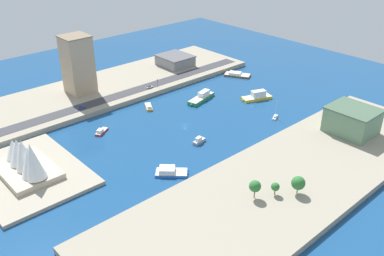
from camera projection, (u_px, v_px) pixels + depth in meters
name	position (u px, v px, depth m)	size (l,w,h in m)	color
ground_plane	(185.00, 125.00, 285.95)	(440.00, 440.00, 0.00)	navy
quay_west	(293.00, 177.00, 227.61)	(70.00, 240.00, 3.59)	#9E937F
quay_east	(113.00, 86.00, 342.63)	(70.00, 240.00, 3.59)	#9E937F
peninsula_point	(28.00, 174.00, 232.11)	(71.05, 54.00, 2.00)	#A89E89
road_strip	(129.00, 92.00, 327.11)	(11.28, 228.00, 0.15)	#38383D
tugboat_red	(101.00, 131.00, 275.58)	(9.12, 11.74, 3.25)	red
water_taxi_orange	(149.00, 107.00, 309.57)	(13.78, 9.96, 3.06)	orange
yacht_sleek_gray	(199.00, 141.00, 263.96)	(4.62, 10.81, 4.20)	#999EA3
ferry_green_doubledeck	(202.00, 97.00, 322.38)	(13.94, 28.80, 6.02)	#2D8C4C
ferry_yellow_fast	(257.00, 96.00, 323.67)	(15.85, 24.71, 6.59)	yellow
sailboat_small_white	(275.00, 117.00, 294.85)	(5.71, 8.66, 13.10)	white
barge_flat_brown	(237.00, 75.00, 368.17)	(23.79, 19.00, 3.20)	brown
catamaran_blue	(170.00, 171.00, 233.23)	(18.34, 18.64, 3.95)	blue
apartment_midrise_tan	(78.00, 64.00, 318.39)	(19.75, 19.79, 43.72)	tan
terminal_long_green	(352.00, 120.00, 265.87)	(29.12, 25.18, 16.48)	slate
warehouse_low_gray	(175.00, 60.00, 380.12)	(28.71, 25.78, 9.25)	gray
hatchback_blue	(81.00, 107.00, 300.39)	(1.94, 5.15, 1.54)	black
van_white	(150.00, 87.00, 333.93)	(1.85, 5.07, 1.64)	black
traffic_light_waterfront	(158.00, 82.00, 334.41)	(0.36, 0.36, 6.50)	black
opera_landmark	(25.00, 159.00, 227.02)	(40.38, 26.41, 23.21)	#BCAD93
park_tree_cluster	(281.00, 185.00, 208.11)	(18.50, 25.01, 9.77)	brown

